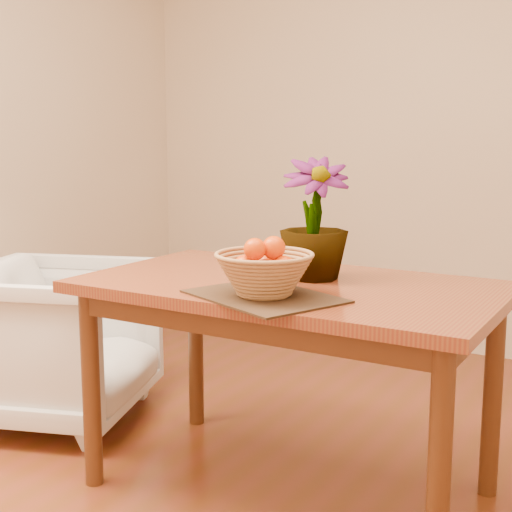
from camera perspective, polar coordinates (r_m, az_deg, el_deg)
The scene contains 7 objects.
wall_back at distance 4.19m, azimuth 15.48°, elevation 10.77°, with size 4.00×0.02×2.70m, color beige.
table at distance 2.43m, azimuth 2.70°, elevation -4.09°, with size 1.40×0.80×0.75m.
placemat at distance 2.18m, azimuth 0.66°, elevation -3.24°, with size 0.44×0.33×0.01m, color #362113.
wicker_basket at distance 2.16m, azimuth 0.67°, elevation -1.57°, with size 0.30×0.30×0.12m.
orange_pile at distance 2.16m, azimuth 0.69°, elevation -0.45°, with size 0.18×0.17×0.13m.
potted_plant at distance 2.43m, azimuth 4.68°, elevation 2.99°, with size 0.23×0.23×0.42m, color #1D4513.
armchair at distance 3.25m, azimuth -15.73°, elevation -5.99°, with size 0.75×0.70×0.77m, color #876D5D.
Camera 1 is at (1.09, -1.80, 1.23)m, focal length 50.00 mm.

